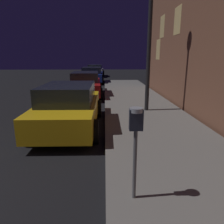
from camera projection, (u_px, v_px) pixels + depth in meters
name	position (u px, v px, depth m)	size (l,w,h in m)	color
sidewalk	(222.00, 220.00, 2.86)	(3.20, 36.00, 0.15)	slate
parking_meter	(136.00, 132.00, 2.93)	(0.19, 0.19, 1.42)	#59595B
car_yellow_cab	(69.00, 106.00, 6.68)	(2.01, 4.18, 1.43)	gold
car_red	(85.00, 84.00, 12.38)	(2.07, 4.40, 1.43)	maroon
car_blue	(92.00, 75.00, 19.02)	(2.11, 4.07, 1.43)	navy
car_silver	(95.00, 71.00, 25.72)	(2.18, 4.47, 1.43)	#B7B7BF
street_lamp	(150.00, 19.00, 7.70)	(0.44, 0.44, 5.24)	black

